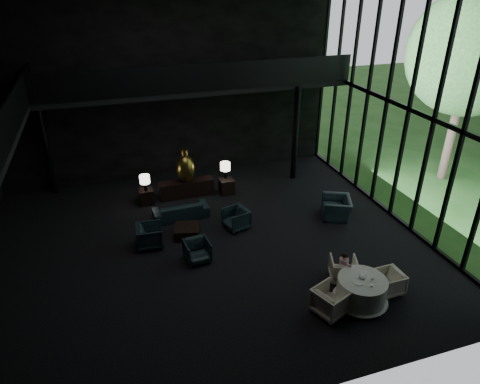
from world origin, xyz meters
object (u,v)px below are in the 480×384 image
object	(u,v)px
table_lamp_left	(145,180)
side_table_right	(227,186)
console	(187,188)
bronze_urn	(186,168)
dining_chair_west	(331,299)
window_armchair	(337,204)
child	(344,261)
sofa	(181,208)
coffee_table	(187,231)
dining_table	(361,292)
dining_chair_north	(343,268)
table_lamp_right	(225,167)
side_table_left	(146,196)
lounge_armchair_west	(150,234)
dining_chair_east	(388,282)
lounge_armchair_south	(197,250)
lounge_armchair_east	(236,217)

from	to	relation	value
table_lamp_left	side_table_right	xyz separation A→B (m)	(3.20, 0.01, -0.76)
console	bronze_urn	distance (m)	0.91
dining_chair_west	window_armchair	bearing A→B (deg)	-52.97
console	table_lamp_left	xyz separation A→B (m)	(-1.60, -0.22, 0.72)
table_lamp_left	child	bearing A→B (deg)	-53.21
sofa	dining_chair_west	size ratio (longest dim) A/B	2.14
coffee_table	dining_table	xyz separation A→B (m)	(3.82, -4.68, 0.15)
sofa	dining_chair_north	bearing A→B (deg)	125.17
dining_chair_west	sofa	bearing A→B (deg)	2.77
table_lamp_right	child	xyz separation A→B (m)	(1.60, -6.58, -0.36)
bronze_urn	coffee_table	distance (m)	3.05
dining_table	child	xyz separation A→B (m)	(-0.05, 0.89, 0.40)
dining_table	side_table_left	bearing A→B (deg)	123.12
table_lamp_left	dining_chair_west	size ratio (longest dim) A/B	0.72
dining_table	dining_chair_west	distance (m)	1.00
lounge_armchair_west	dining_chair_east	distance (m)	7.43
side_table_left	table_lamp_right	world-z (taller)	table_lamp_right
bronze_urn	window_armchair	bearing A→B (deg)	-33.12
table_lamp_left	dining_table	xyz separation A→B (m)	(4.85, -7.31, -0.73)
sofa	lounge_armchair_south	world-z (taller)	lounge_armchair_south
table_lamp_right	dining_chair_east	xyz separation A→B (m)	(2.59, -7.35, -0.73)
table_lamp_left	table_lamp_right	distance (m)	3.20
table_lamp_left	child	xyz separation A→B (m)	(4.80, -6.41, -0.33)
side_table_right	lounge_armchair_east	bearing A→B (deg)	-99.31
lounge_armchair_south	dining_chair_north	distance (m)	4.41
table_lamp_left	side_table_right	world-z (taller)	table_lamp_left
console	table_lamp_left	distance (m)	1.77
table_lamp_left	dining_chair_north	world-z (taller)	table_lamp_left
side_table_right	coffee_table	xyz separation A→B (m)	(-2.18, -2.63, -0.12)
window_armchair	dining_table	distance (m)	4.59
console	lounge_armchair_west	xyz separation A→B (m)	(-1.84, -3.07, 0.11)
table_lamp_left	lounge_armchair_west	xyz separation A→B (m)	(-0.24, -2.85, -0.61)
console	lounge_armchair_west	bearing A→B (deg)	-120.89
table_lamp_left	lounge_armchair_west	size ratio (longest dim) A/B	0.72
dining_table	lounge_armchair_west	bearing A→B (deg)	138.76
table_lamp_right	child	distance (m)	6.78
window_armchair	dining_chair_west	world-z (taller)	window_armchair
sofa	child	size ratio (longest dim) A/B	3.42
side_table_left	table_lamp_left	distance (m)	0.77
side_table_right	console	bearing A→B (deg)	172.39
lounge_armchair_east	dining_chair_east	xyz separation A→B (m)	(3.03, -4.54, -0.06)
console	side_table_right	distance (m)	1.61
table_lamp_left	table_lamp_right	xyz separation A→B (m)	(3.20, 0.16, 0.02)
side_table_right	table_lamp_right	xyz separation A→B (m)	(0.00, 0.15, 0.78)
child	table_lamp_right	bearing A→B (deg)	-76.35
lounge_armchair_south	dining_chair_west	world-z (taller)	dining_chair_west
lounge_armchair_west	dining_chair_west	world-z (taller)	lounge_armchair_west
bronze_urn	dining_chair_east	size ratio (longest dim) A/B	1.89
side_table_right	dining_chair_west	world-z (taller)	dining_chair_west
side_table_left	table_lamp_left	world-z (taller)	table_lamp_left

